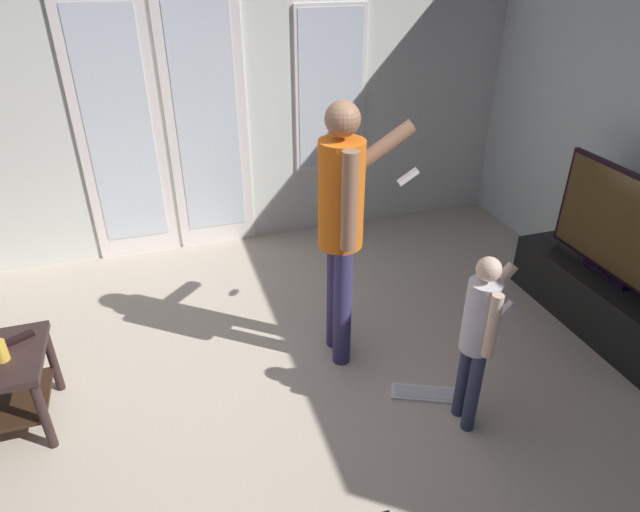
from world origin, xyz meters
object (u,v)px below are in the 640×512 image
tv_stand (599,300)px  person_adult (343,216)px  loose_keyboard (428,394)px  cup_by_laptop (0,351)px  dvd_remote_slim (17,339)px  person_child (479,330)px  flat_screen_tv (620,227)px

tv_stand → person_adult: person_adult is taller
person_adult → loose_keyboard: size_ratio=3.69×
person_adult → cup_by_laptop: bearing=-177.5°
loose_keyboard → dvd_remote_slim: bearing=164.4°
loose_keyboard → tv_stand: bearing=11.4°
person_child → person_adult: bearing=121.0°
flat_screen_tv → loose_keyboard: (-1.47, -0.30, -0.76)m
flat_screen_tv → loose_keyboard: bearing=-168.4°
person_child → cup_by_laptop: size_ratio=9.22×
person_adult → dvd_remote_slim: (-1.86, 0.07, -0.51)m
person_adult → loose_keyboard: 1.20m
tv_stand → person_child: (-1.37, -0.54, 0.45)m
tv_stand → cup_by_laptop: size_ratio=11.81×
flat_screen_tv → cup_by_laptop: flat_screen_tv is taller
tv_stand → dvd_remote_slim: 3.74m
tv_stand → person_adult: (-1.85, 0.25, 0.81)m
flat_screen_tv → person_adult: bearing=172.2°
loose_keyboard → cup_by_laptop: bearing=168.4°
person_adult → person_child: person_adult is taller
person_child → loose_keyboard: (-0.10, 0.24, -0.63)m
flat_screen_tv → loose_keyboard: 1.69m
tv_stand → cup_by_laptop: bearing=177.4°
cup_by_laptop → flat_screen_tv: bearing=-2.5°
person_adult → person_child: (0.47, -0.79, -0.36)m
person_adult → loose_keyboard: (0.37, -0.55, -1.00)m
cup_by_laptop → dvd_remote_slim: bearing=72.3°
cup_by_laptop → dvd_remote_slim: (0.05, 0.15, -0.05)m
flat_screen_tv → dvd_remote_slim: 3.73m
person_adult → tv_stand: bearing=-7.9°
person_child → cup_by_laptop: bearing=163.5°
tv_stand → person_child: 1.54m
tv_stand → flat_screen_tv: (-0.00, 0.00, 0.58)m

